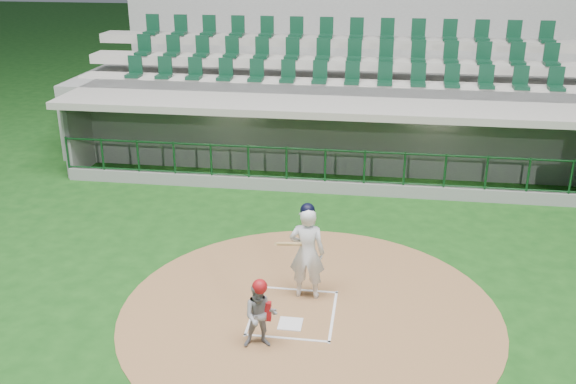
% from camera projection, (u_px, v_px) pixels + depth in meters
% --- Properties ---
extents(ground, '(120.00, 120.00, 0.00)m').
position_uv_depth(ground, '(296.00, 305.00, 12.37)').
color(ground, '#134012').
rests_on(ground, ground).
extents(dirt_circle, '(7.20, 7.20, 0.01)m').
position_uv_depth(dirt_circle, '(310.00, 311.00, 12.14)').
color(dirt_circle, brown).
rests_on(dirt_circle, ground).
extents(home_plate, '(0.43, 0.43, 0.02)m').
position_uv_depth(home_plate, '(290.00, 324.00, 11.72)').
color(home_plate, silver).
rests_on(home_plate, dirt_circle).
extents(batter_box_chalk, '(1.55, 1.80, 0.01)m').
position_uv_depth(batter_box_chalk, '(293.00, 312.00, 12.09)').
color(batter_box_chalk, silver).
rests_on(batter_box_chalk, ground).
extents(dugout_structure, '(16.40, 3.70, 3.00)m').
position_uv_depth(dugout_structure, '(337.00, 141.00, 19.20)').
color(dugout_structure, slate).
rests_on(dugout_structure, ground).
extents(seating_deck, '(17.00, 6.72, 5.15)m').
position_uv_depth(seating_deck, '(339.00, 101.00, 21.88)').
color(seating_deck, gray).
rests_on(seating_deck, ground).
extents(batter, '(0.89, 0.88, 1.98)m').
position_uv_depth(batter, '(307.00, 251.00, 12.31)').
color(batter, silver).
rests_on(batter, dirt_circle).
extents(catcher, '(0.67, 0.57, 1.30)m').
position_uv_depth(catcher, '(260.00, 314.00, 10.89)').
color(catcher, gray).
rests_on(catcher, dirt_circle).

